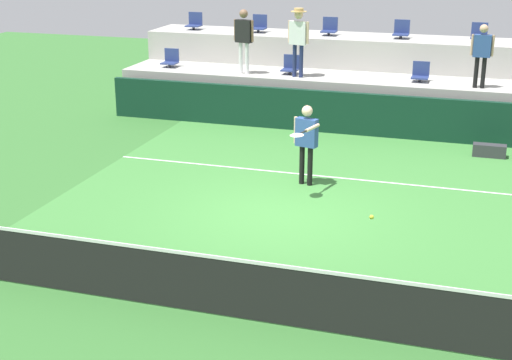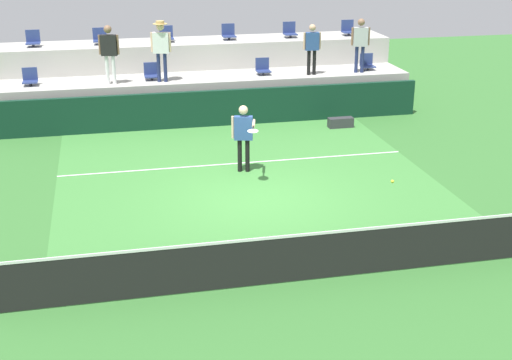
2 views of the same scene
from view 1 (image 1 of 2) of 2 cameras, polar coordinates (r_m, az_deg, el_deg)
ground_plane at (r=14.19m, az=1.78°, el=-2.58°), size 40.00×40.00×0.00m
court_inner_paint at (r=15.09m, az=2.81°, el=-1.24°), size 9.00×10.00×0.01m
court_service_line at (r=16.37m, az=4.06°, el=0.40°), size 9.00×0.06×0.00m
tennis_net at (r=10.52m, az=-4.16°, el=-7.70°), size 10.48×0.08×1.07m
sponsor_backboard at (r=19.61m, az=6.58°, el=5.11°), size 13.00×0.16×1.10m
seating_tier_lower at (r=20.84m, az=7.29°, el=6.12°), size 13.00×1.80×1.25m
seating_tier_upper at (r=22.49m, az=8.18°, el=8.13°), size 13.00×1.80×2.10m
stadium_chair_lower_far_left at (r=22.15m, az=-6.53°, el=9.13°), size 0.44×0.40×0.52m
stadium_chair_lower_left at (r=20.97m, az=2.65°, el=8.67°), size 0.44×0.40×0.52m
stadium_chair_lower_right at (r=20.37m, az=12.43°, el=7.94°), size 0.44×0.40×0.52m
stadium_chair_upper_far_left at (r=23.65m, az=-4.72°, el=11.89°), size 0.44×0.40×0.52m
stadium_chair_upper_left at (r=22.95m, az=0.23°, el=11.74°), size 0.44×0.40×0.52m
stadium_chair_upper_mid_left at (r=22.41m, az=5.63°, el=11.47°), size 0.44×0.40×0.52m
stadium_chair_upper_mid_right at (r=22.08m, az=11.03°, el=11.11°), size 0.44×0.40×0.52m
stadium_chair_upper_right at (r=21.95m, az=16.65°, el=10.62°), size 0.44×0.40×0.52m
tennis_player at (r=15.45m, az=3.84°, el=3.28°), size 0.58×1.28×1.70m
spectator_leaning_on_rail at (r=20.82m, az=-0.94°, el=11.00°), size 0.61×0.28×1.76m
spectator_with_hat at (r=20.38m, az=3.25°, el=11.02°), size 0.62×0.51×1.84m
spectator_in_white at (r=19.80m, az=16.85°, el=9.44°), size 0.57×0.22×1.60m
tennis_ball at (r=10.92m, az=8.81°, el=-2.81°), size 0.07×0.07×0.07m
equipment_bag at (r=18.43m, az=17.36°, el=2.16°), size 0.76×0.28×0.30m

